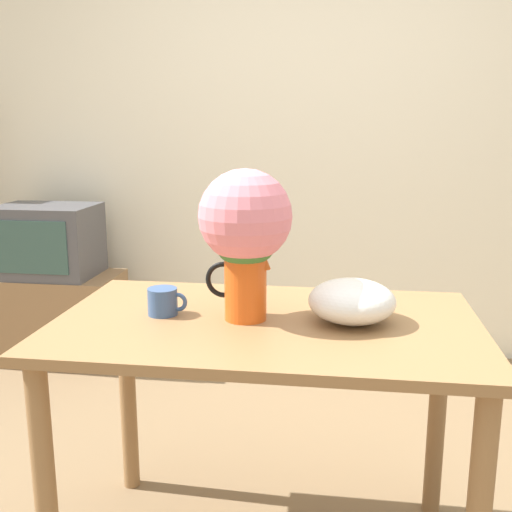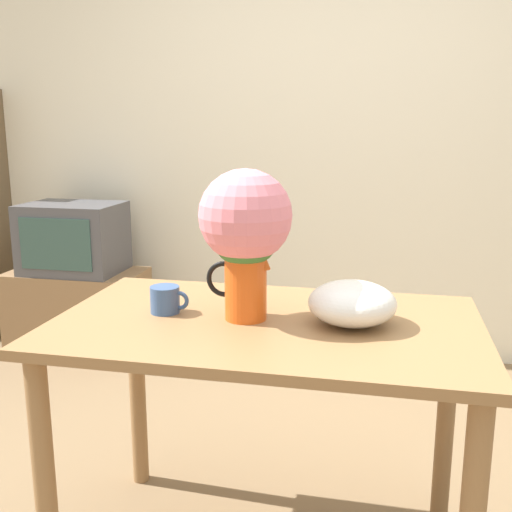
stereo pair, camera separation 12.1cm
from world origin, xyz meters
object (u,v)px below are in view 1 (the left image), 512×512
flower_vase (245,228)px  tv_set (47,241)px  coffee_mug (164,301)px  white_bowl (352,301)px

flower_vase → tv_set: size_ratio=0.80×
flower_vase → coffee_mug: size_ratio=3.65×
tv_set → coffee_mug: bearing=-52.6°
flower_vase → coffee_mug: flower_vase is taller
tv_set → flower_vase: bearing=-47.1°
flower_vase → coffee_mug: bearing=178.7°
coffee_mug → tv_set: 1.87m
white_bowl → tv_set: white_bowl is taller
tv_set → white_bowl: bearing=-41.1°
white_bowl → coffee_mug: bearing=-178.9°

